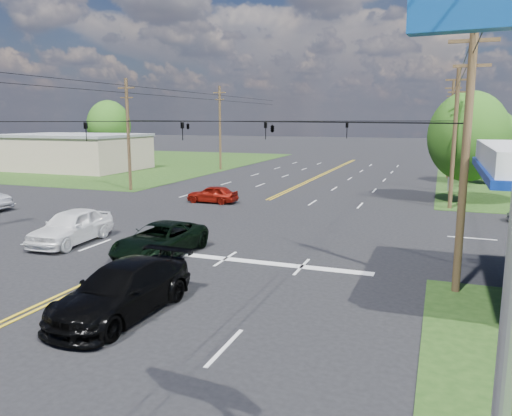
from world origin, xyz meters
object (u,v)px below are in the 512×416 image
at_px(pole_nw, 128,133).
at_px(pole_right_far, 451,128).
at_px(retail_nw, 73,153).
at_px(pole_ne, 454,137).
at_px(tree_right_a, 468,137).
at_px(tree_far_l, 109,125).
at_px(pole_se, 465,155).
at_px(pole_left_far, 220,127).
at_px(tree_right_b, 491,140).
at_px(suv_black, 122,290).
at_px(pickup_white, 71,226).
at_px(pickup_dkgreen, 160,240).

height_order(pole_nw, pole_right_far, pole_right_far).
bearing_deg(retail_nw, pole_ne, -16.82).
xyz_separation_m(pole_nw, pole_ne, (26.00, 0.00, 0.00)).
xyz_separation_m(tree_right_a, tree_far_l, (-46.00, 20.00, 0.33)).
height_order(pole_se, pole_left_far, pole_left_far).
height_order(tree_right_b, suv_black, tree_right_b).
xyz_separation_m(pole_right_far, tree_right_b, (3.50, -4.00, -0.95)).
bearing_deg(pole_se, pickup_white, 176.80).
bearing_deg(suv_black, pickup_dkgreen, 114.23).
bearing_deg(pickup_white, pole_se, -6.77).
xyz_separation_m(pole_nw, tree_far_l, (-19.00, 23.00, 0.28)).
relative_size(pole_ne, pole_right_far, 0.95).
distance_m(pole_se, pickup_white, 18.37).
xyz_separation_m(pole_nw, pickup_dkgreen, (13.50, -17.50, -4.17)).
height_order(pole_nw, pickup_white, pole_nw).
xyz_separation_m(pole_nw, pole_left_far, (0.00, 19.00, 0.25)).
relative_size(pole_ne, pole_left_far, 0.95).
xyz_separation_m(retail_nw, suv_black, (33.00, -36.94, -1.18)).
height_order(retail_nw, pole_right_far, pole_right_far).
bearing_deg(pole_right_far, pole_ne, -90.00).
distance_m(retail_nw, tree_right_b, 46.60).
height_order(pole_nw, pickup_dkgreen, pole_nw).
bearing_deg(pole_left_far, pole_nw, -90.00).
xyz_separation_m(pole_right_far, suv_black, (-10.00, -42.94, -4.35)).
height_order(pole_se, pickup_white, pole_se).
distance_m(tree_far_l, pickup_dkgreen, 52.12).
height_order(retail_nw, pole_ne, pole_ne).
distance_m(pole_nw, pole_ne, 26.00).
height_order(pole_right_far, tree_right_a, pole_right_far).
xyz_separation_m(retail_nw, pole_ne, (43.00, -13.00, 2.92)).
bearing_deg(pickup_white, tree_right_b, 52.66).
relative_size(tree_right_a, pickup_dkgreen, 1.53).
bearing_deg(retail_nw, tree_far_l, 101.31).
distance_m(pole_nw, pickup_dkgreen, 22.49).
bearing_deg(tree_right_b, pickup_white, -123.76).
bearing_deg(pole_ne, pole_left_far, 143.84).
bearing_deg(pole_nw, pickup_white, -64.50).
height_order(pole_ne, tree_far_l, pole_ne).
bearing_deg(tree_right_a, pole_left_far, 149.35).
bearing_deg(pole_right_far, tree_right_a, -86.42).
distance_m(pole_se, tree_right_a, 21.02).
bearing_deg(tree_right_a, pole_se, -92.73).
bearing_deg(tree_right_a, pole_nw, -173.66).
distance_m(pole_right_far, suv_black, 44.31).
distance_m(pole_se, pole_nw, 31.62).
bearing_deg(pole_right_far, tree_right_b, -48.81).
relative_size(pole_left_far, suv_black, 1.78).
relative_size(retail_nw, suv_black, 2.84).
relative_size(pole_se, suv_black, 1.69).
xyz_separation_m(pole_ne, tree_right_a, (1.00, 3.00, -0.05)).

